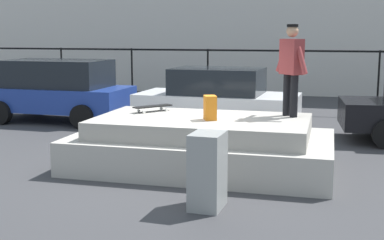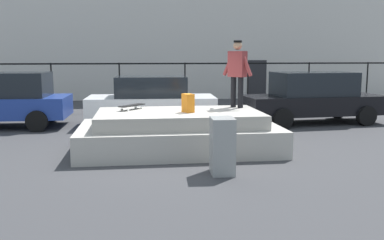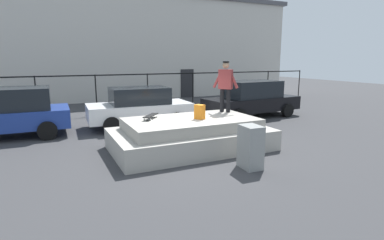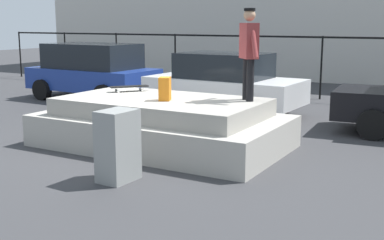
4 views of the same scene
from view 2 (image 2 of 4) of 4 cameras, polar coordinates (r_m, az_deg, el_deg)
The scene contains 11 objects.
ground_plane at distance 10.30m, azimuth -3.45°, elevation -4.27°, with size 60.00×60.00×0.00m, color #38383A.
concrete_ledge at distance 10.44m, azimuth -1.71°, elevation -1.66°, with size 4.74×2.68×0.94m.
skateboarder at distance 11.12m, azimuth 5.98°, elevation 6.67°, with size 0.66×0.72×1.70m.
skateboard at distance 10.77m, azimuth -7.92°, elevation 1.88°, with size 0.66×0.75×0.12m.
backpack at distance 10.18m, azimuth -0.53°, elevation 2.24°, with size 0.28×0.20×0.44m, color orange.
car_blue_hatchback_near at distance 14.95m, azimuth -23.64°, elevation 2.61°, with size 4.06×2.22×1.74m.
car_white_sedan_mid at distance 14.12m, azimuth -5.37°, elevation 2.60°, with size 4.16×2.20×1.60m.
car_black_sedan_far at distance 15.07m, azimuth 15.62°, elevation 2.87°, with size 4.81×2.27×1.71m.
utility_box at distance 8.39m, azimuth 4.01°, elevation -3.41°, with size 0.44×0.60×1.10m, color gray.
fence_row at distance 17.82m, azimuth -5.22°, elevation 5.73°, with size 24.06×0.06×1.97m.
warehouse_building at distance 25.33m, azimuth -5.96°, elevation 11.50°, with size 28.62×6.66×7.15m.
Camera 2 is at (-0.67, -10.02, 2.29)m, focal length 40.54 mm.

